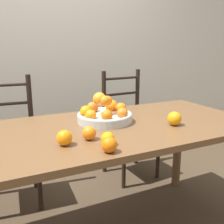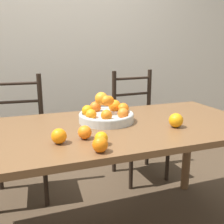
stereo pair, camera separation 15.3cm
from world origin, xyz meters
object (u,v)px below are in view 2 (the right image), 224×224
orange_loose_2 (59,136)px  orange_loose_0 (176,120)px  orange_loose_4 (100,145)px  chair_left (19,141)px  orange_loose_3 (85,132)px  orange_loose_1 (101,138)px  fruit_bowl (106,114)px  chair_right (138,128)px

orange_loose_2 → orange_loose_0: bearing=2.6°
orange_loose_4 → chair_left: (-0.35, 1.09, -0.32)m
orange_loose_3 → chair_left: size_ratio=0.07×
orange_loose_1 → orange_loose_0: bearing=13.5°
fruit_bowl → orange_loose_4: bearing=-112.0°
chair_left → fruit_bowl: bearing=-45.2°
orange_loose_1 → orange_loose_2: bearing=155.1°
orange_loose_3 → chair_left: (-0.33, 0.90, -0.32)m
fruit_bowl → orange_loose_0: bearing=-36.9°
orange_loose_1 → orange_loose_3: bearing=116.5°
orange_loose_0 → orange_loose_4: orange_loose_0 is taller
orange_loose_1 → chair_left: bearing=110.8°
fruit_bowl → chair_left: size_ratio=0.34×
orange_loose_0 → orange_loose_4: (-0.52, -0.20, -0.01)m
orange_loose_1 → chair_left: (-0.38, 1.01, -0.32)m
fruit_bowl → orange_loose_2: (-0.34, -0.29, -0.01)m
orange_loose_4 → chair_right: (0.72, 1.09, -0.32)m
orange_loose_2 → orange_loose_4: 0.23m
orange_loose_3 → chair_right: (0.74, 0.90, -0.32)m
orange_loose_0 → chair_right: 0.97m
chair_left → chair_right: size_ratio=1.00×
orange_loose_0 → orange_loose_1: size_ratio=1.28×
orange_loose_2 → orange_loose_4: size_ratio=1.05×
orange_loose_2 → orange_loose_4: bearing=-47.6°
orange_loose_1 → orange_loose_4: bearing=-111.0°
fruit_bowl → orange_loose_0: fruit_bowl is taller
fruit_bowl → chair_right: size_ratio=0.34×
chair_left → orange_loose_4: bearing=-67.6°
orange_loose_3 → orange_loose_1: bearing=-63.5°
chair_left → orange_loose_3: bearing=-65.3°
fruit_bowl → orange_loose_1: size_ratio=5.28×
orange_loose_4 → chair_left: chair_left is taller
orange_loose_2 → orange_loose_3: size_ratio=1.07×
orange_loose_4 → orange_loose_0: bearing=21.0°
chair_left → orange_loose_0: bearing=-40.9°
orange_loose_1 → orange_loose_2: (-0.19, 0.09, 0.01)m
fruit_bowl → chair_right: 0.89m
orange_loose_0 → orange_loose_4: bearing=-159.0°
orange_loose_0 → orange_loose_3: 0.55m
orange_loose_0 → orange_loose_3: orange_loose_0 is taller
orange_loose_4 → chair_right: 1.34m
orange_loose_1 → orange_loose_4: orange_loose_4 is taller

